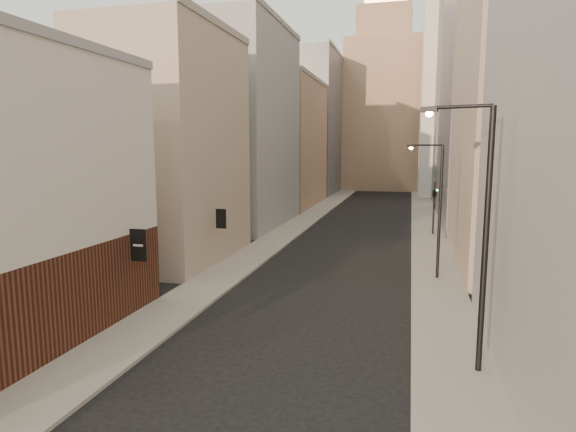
# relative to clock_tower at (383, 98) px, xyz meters

# --- Properties ---
(sidewalk_left) EXTENTS (3.00, 140.00, 0.15)m
(sidewalk_left) POSITION_rel_clock_tower_xyz_m (-5.50, -37.00, -17.56)
(sidewalk_left) COLOR gray
(sidewalk_left) RESTS_ON ground
(sidewalk_right) EXTENTS (3.00, 140.00, 0.15)m
(sidewalk_right) POSITION_rel_clock_tower_xyz_m (7.50, -37.00, -17.56)
(sidewalk_right) COLOR gray
(sidewalk_right) RESTS_ON ground
(left_bldg_beige) EXTENTS (8.00, 12.00, 16.00)m
(left_bldg_beige) POSITION_rel_clock_tower_xyz_m (-11.00, -66.00, -9.63)
(left_bldg_beige) COLOR tan
(left_bldg_beige) RESTS_ON ground
(left_bldg_grey) EXTENTS (8.00, 16.00, 20.00)m
(left_bldg_grey) POSITION_rel_clock_tower_xyz_m (-11.00, -50.00, -7.63)
(left_bldg_grey) COLOR gray
(left_bldg_grey) RESTS_ON ground
(left_bldg_tan) EXTENTS (8.00, 18.00, 17.00)m
(left_bldg_tan) POSITION_rel_clock_tower_xyz_m (-11.00, -32.00, -9.13)
(left_bldg_tan) COLOR #9A7B64
(left_bldg_tan) RESTS_ON ground
(left_bldg_wingrid) EXTENTS (8.00, 20.00, 24.00)m
(left_bldg_wingrid) POSITION_rel_clock_tower_xyz_m (-11.00, -12.00, -5.63)
(left_bldg_wingrid) COLOR gray
(left_bldg_wingrid) RESTS_ON ground
(right_bldg_beige) EXTENTS (8.00, 16.00, 20.00)m
(right_bldg_beige) POSITION_rel_clock_tower_xyz_m (13.00, -62.00, -7.63)
(right_bldg_beige) COLOR tan
(right_bldg_beige) RESTS_ON ground
(right_bldg_wingrid) EXTENTS (8.00, 20.00, 26.00)m
(right_bldg_wingrid) POSITION_rel_clock_tower_xyz_m (13.00, -42.00, -4.63)
(right_bldg_wingrid) COLOR gray
(right_bldg_wingrid) RESTS_ON ground
(highrise) EXTENTS (21.00, 23.00, 51.20)m
(highrise) POSITION_rel_clock_tower_xyz_m (19.00, -14.00, 8.02)
(highrise) COLOR gray
(highrise) RESTS_ON ground
(clock_tower) EXTENTS (14.00, 14.00, 44.90)m
(clock_tower) POSITION_rel_clock_tower_xyz_m (0.00, 0.00, 0.00)
(clock_tower) COLOR #9A7B64
(clock_tower) RESTS_ON ground
(white_tower) EXTENTS (8.00, 8.00, 41.50)m
(white_tower) POSITION_rel_clock_tower_xyz_m (11.00, -14.00, 0.97)
(white_tower) COLOR silver
(white_tower) RESTS_ON ground
(streetlamp_near) EXTENTS (2.44, 0.83, 9.50)m
(streetlamp_near) POSITION_rel_clock_tower_xyz_m (8.09, -79.80, -12.21)
(streetlamp_near) COLOR black
(streetlamp_near) RESTS_ON ground
(streetlamp_mid) EXTENTS (2.16, 0.37, 8.25)m
(streetlamp_mid) POSITION_rel_clock_tower_xyz_m (7.31, -67.29, -12.92)
(streetlamp_mid) COLOR black
(streetlamp_mid) RESTS_ON ground
(traffic_light_right) EXTENTS (0.69, 0.69, 5.00)m
(traffic_light_right) POSITION_rel_clock_tower_xyz_m (7.90, -51.64, -13.80)
(traffic_light_right) COLOR black
(traffic_light_right) RESTS_ON ground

